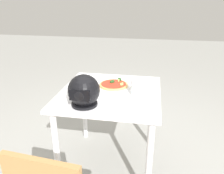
# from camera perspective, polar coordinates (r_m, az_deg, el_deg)

# --- Properties ---
(ground_plane) EXTENTS (14.00, 14.00, 0.00)m
(ground_plane) POSITION_cam_1_polar(r_m,az_deg,el_deg) (2.38, -0.38, -18.29)
(ground_plane) COLOR #9E9E99
(dining_table) EXTENTS (0.86, 0.90, 0.77)m
(dining_table) POSITION_cam_1_polar(r_m,az_deg,el_deg) (2.02, -0.42, -3.87)
(dining_table) COLOR white
(dining_table) RESTS_ON ground
(pizza_plate) EXTENTS (0.30, 0.30, 0.01)m
(pizza_plate) POSITION_cam_1_polar(r_m,az_deg,el_deg) (2.06, 0.41, 0.14)
(pizza_plate) COLOR white
(pizza_plate) RESTS_ON dining_table
(pizza) EXTENTS (0.26, 0.26, 0.05)m
(pizza) POSITION_cam_1_polar(r_m,az_deg,el_deg) (2.06, 0.46, 0.64)
(pizza) COLOR tan
(pizza) RESTS_ON pizza_plate
(motorcycle_helmet) EXTENTS (0.24, 0.24, 0.24)m
(motorcycle_helmet) POSITION_cam_1_polar(r_m,az_deg,el_deg) (1.69, -7.09, -1.03)
(motorcycle_helmet) COLOR black
(motorcycle_helmet) RESTS_ON dining_table
(drinking_glass) EXTENTS (0.07, 0.07, 0.13)m
(drinking_glass) POSITION_cam_1_polar(r_m,az_deg,el_deg) (1.88, 5.87, -0.20)
(drinking_glass) COLOR silver
(drinking_glass) RESTS_ON dining_table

